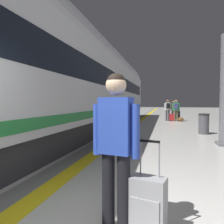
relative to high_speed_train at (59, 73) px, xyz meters
The scene contains 12 objects.
safety_line_strip 5.44m from the high_speed_train, 64.74° to the left, with size 0.36×80.00×0.01m, color yellow.
tactile_edge_band 5.33m from the high_speed_train, 68.11° to the left, with size 0.57×80.00×0.01m, color slate.
high_speed_train is the anchor object (origin of this frame).
traveller_foreground 6.43m from the high_speed_train, 57.15° to the right, with size 0.53×0.26×1.73m.
rolling_suitcase_foreground 6.80m from the high_speed_train, 54.51° to the right, with size 0.42×0.31×1.01m.
passenger_near 10.43m from the high_speed_train, 66.52° to the left, with size 0.51×0.37×1.66m.
suitcase_near 10.56m from the high_speed_train, 64.62° to the left, with size 0.38×0.24×0.94m.
passenger_mid 10.48m from the high_speed_train, 63.01° to the left, with size 0.51×0.34×1.64m.
duffel_bag_mid 10.67m from the high_speed_train, 61.10° to the left, with size 0.44×0.26×0.36m.
passenger_far 12.46m from the high_speed_train, 68.16° to the left, with size 0.47×0.37×1.58m.
suitcase_far 12.55m from the high_speed_train, 66.60° to the left, with size 0.44×0.36×0.68m.
waste_bin 6.55m from the high_speed_train, 26.19° to the left, with size 0.46×0.46×0.91m.
Camera 1 is at (0.81, -1.94, 1.42)m, focal length 35.00 mm.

